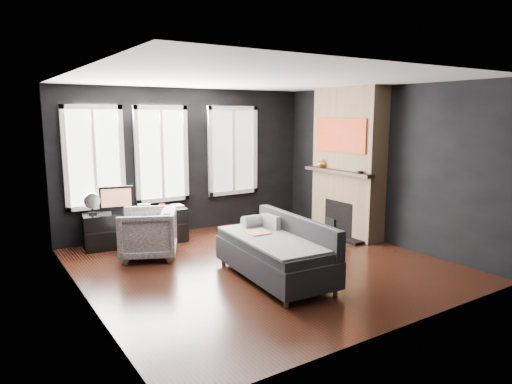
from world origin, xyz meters
TOP-DOWN VIEW (x-y plane):
  - floor at (0.00, 0.00)m, footprint 5.00×5.00m
  - ceiling at (0.00, 0.00)m, footprint 5.00×5.00m
  - wall_back at (0.00, 2.50)m, footprint 5.00×0.02m
  - wall_left at (-2.50, 0.00)m, footprint 0.02×5.00m
  - wall_right at (2.50, 0.00)m, footprint 0.02×5.00m
  - windows at (-0.45, 2.46)m, footprint 4.00×0.16m
  - fireplace at (2.30, 0.60)m, footprint 0.70×1.62m
  - sofa at (-0.18, -0.58)m, footprint 1.11×2.01m
  - stripe_pillow at (0.07, -0.15)m, footprint 0.09×0.35m
  - armchair at (-1.29, 1.25)m, footprint 1.06×1.08m
  - media_console at (-1.20, 2.10)m, footprint 1.78×0.77m
  - monitor at (-1.50, 2.14)m, footprint 0.57×0.23m
  - desk_fan at (-1.89, 2.19)m, footprint 0.29×0.29m
  - mug at (-0.77, 1.97)m, footprint 0.14×0.13m
  - book at (-0.54, 2.08)m, footprint 0.18×0.03m
  - storage_box at (-1.07, 2.03)m, footprint 0.23×0.17m
  - mantel_vase at (2.05, 1.05)m, footprint 0.21×0.22m
  - mantel_clock at (2.05, 0.05)m, footprint 0.12×0.12m

SIDE VIEW (x-z plane):
  - floor at x=0.00m, z-range 0.00..0.00m
  - media_console at x=-1.20m, z-range 0.00..0.59m
  - sofa at x=-0.18m, z-range 0.00..0.84m
  - armchair at x=-1.29m, z-range 0.00..0.85m
  - stripe_pillow at x=0.07m, z-range 0.43..0.77m
  - storage_box at x=-1.07m, z-range 0.59..0.70m
  - mug at x=-0.77m, z-range 0.59..0.71m
  - book at x=-0.54m, z-range 0.59..0.84m
  - desk_fan at x=-1.89m, z-range 0.59..0.96m
  - monitor at x=-1.50m, z-range 0.59..1.09m
  - mantel_clock at x=2.05m, z-range 1.23..1.27m
  - mantel_vase at x=2.05m, z-range 1.23..1.40m
  - wall_back at x=0.00m, z-range 0.00..2.70m
  - wall_left at x=-2.50m, z-range 0.00..2.70m
  - wall_right at x=2.50m, z-range 0.00..2.70m
  - fireplace at x=2.30m, z-range 0.00..2.70m
  - windows at x=-0.45m, z-range 1.50..3.26m
  - ceiling at x=0.00m, z-range 2.70..2.70m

